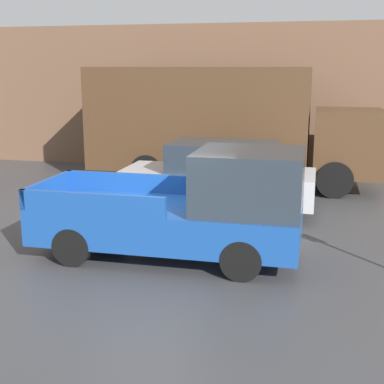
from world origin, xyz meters
name	(u,v)px	position (x,y,z in m)	size (l,w,h in m)	color
ground_plane	(162,256)	(0.00, 0.00, 0.00)	(60.00, 60.00, 0.00)	#3D3D3F
building_wall	(236,98)	(0.00, 9.36, 2.53)	(28.00, 0.15, 5.06)	brown
pickup_truck	(192,209)	(0.59, 0.04, 0.97)	(5.03, 2.02, 2.11)	#194799
car	(219,177)	(0.46, 3.60, 0.88)	(4.82, 1.94, 1.75)	silver
delivery_truck	(220,123)	(-0.11, 6.82, 1.92)	(8.77, 2.49, 3.58)	#4C331E
newspaper_box	(218,155)	(-0.57, 9.03, 0.56)	(0.45, 0.40, 1.12)	gold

